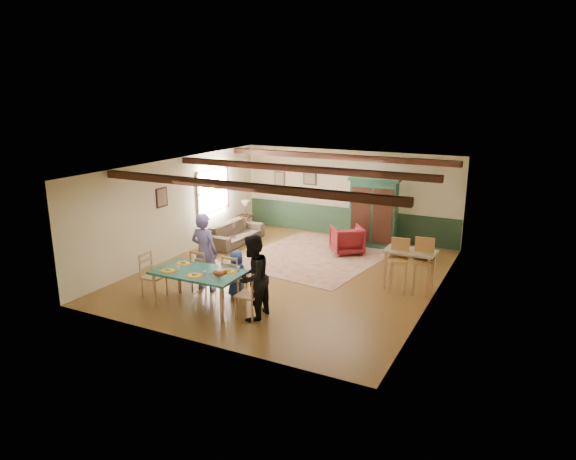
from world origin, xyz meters
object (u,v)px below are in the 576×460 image
at_px(sofa, 235,233).
at_px(end_table, 245,223).
at_px(cat, 218,273).
at_px(bar_stool_left, 398,267).
at_px(table_lamp, 245,208).
at_px(bar_stool_right, 423,267).
at_px(dining_table, 199,289).
at_px(person_man, 204,252).
at_px(person_child, 237,274).
at_px(counter_table, 409,270).
at_px(armoire, 374,212).
at_px(person_woman, 253,277).
at_px(dining_chair_end_left, 154,276).
at_px(dining_chair_far_right, 235,276).
at_px(dining_chair_far_left, 203,270).
at_px(armchair, 347,240).
at_px(dining_chair_end_right, 248,294).

height_order(sofa, end_table, sofa).
bearing_deg(cat, bar_stool_left, 42.22).
bearing_deg(table_lamp, bar_stool_right, -23.92).
bearing_deg(cat, dining_table, 169.70).
bearing_deg(person_man, person_child, -180.00).
distance_m(sofa, bar_stool_right, 6.13).
xyz_separation_m(dining_table, counter_table, (3.72, 3.00, 0.08)).
height_order(armoire, end_table, armoire).
relative_size(counter_table, bar_stool_left, 0.91).
relative_size(person_woman, end_table, 3.28).
bearing_deg(cat, sofa, 118.02).
bearing_deg(dining_table, person_man, 117.56).
bearing_deg(dining_chair_end_left, end_table, 10.12).
xyz_separation_m(dining_chair_end_left, armoire, (3.13, 5.93, 0.53)).
bearing_deg(bar_stool_left, table_lamp, 146.02).
height_order(person_man, sofa, person_man).
xyz_separation_m(dining_chair_far_right, person_child, (-0.00, 0.08, 0.03)).
distance_m(dining_chair_far_left, person_woman, 1.93).
xyz_separation_m(armoire, counter_table, (1.80, -2.91, -0.56)).
xyz_separation_m(armchair, sofa, (-3.36, -0.59, -0.08)).
bearing_deg(armchair, dining_table, 36.50).
bearing_deg(counter_table, person_child, -146.99).
bearing_deg(person_child, bar_stool_right, -152.33).
relative_size(armoire, sofa, 0.97).
relative_size(dining_table, counter_table, 1.68).
bearing_deg(bar_stool_left, armoire, 109.72).
relative_size(table_lamp, bar_stool_right, 0.38).
bearing_deg(counter_table, dining_chair_end_left, -148.48).
relative_size(dining_chair_end_right, armchair, 1.17).
distance_m(dining_chair_far_right, table_lamp, 5.62).
distance_m(dining_chair_end_right, person_woman, 0.38).
relative_size(dining_chair_end_right, bar_stool_right, 0.78).
distance_m(dining_chair_far_right, person_woman, 1.23).
bearing_deg(person_man, person_woman, 154.13).
xyz_separation_m(dining_chair_end_left, person_man, (0.77, 0.85, 0.41)).
bearing_deg(bar_stool_right, armchair, 133.46).
bearing_deg(bar_stool_right, cat, -147.20).
bearing_deg(bar_stool_left, dining_table, -149.84).
height_order(dining_chair_far_right, bar_stool_right, bar_stool_right).
height_order(sofa, bar_stool_right, bar_stool_right).
bearing_deg(person_child, dining_chair_far_right, 90.00).
height_order(dining_chair_far_left, end_table, dining_chair_far_left).
distance_m(person_child, bar_stool_left, 3.63).
height_order(dining_chair_end_left, armchair, dining_chair_end_left).
bearing_deg(person_man, table_lamp, -69.62).
relative_size(person_man, sofa, 0.86).
distance_m(dining_chair_end_left, sofa, 4.42).
height_order(dining_table, armchair, dining_table).
bearing_deg(dining_table, dining_chair_end_left, -179.01).
distance_m(person_man, cat, 1.38).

